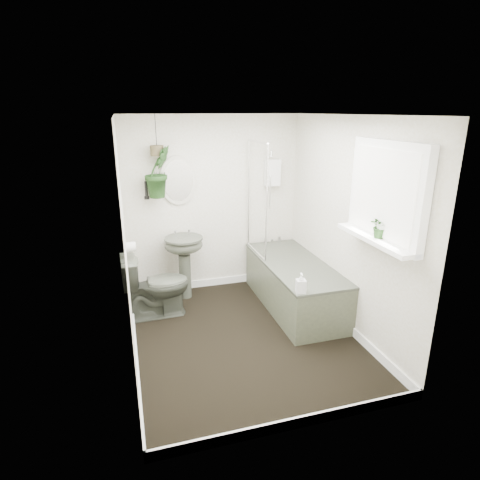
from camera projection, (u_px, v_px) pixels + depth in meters
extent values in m
cube|color=black|center=(244.00, 336.00, 4.37)|extent=(2.30, 2.80, 0.02)
cube|color=white|center=(245.00, 114.00, 3.65)|extent=(2.30, 2.80, 0.02)
cube|color=white|center=(213.00, 205.00, 5.30)|extent=(2.30, 0.02, 2.30)
cube|color=white|center=(305.00, 294.00, 2.72)|extent=(2.30, 0.02, 2.30)
cube|color=white|center=(124.00, 245.00, 3.70)|extent=(0.02, 2.80, 2.30)
cube|color=white|center=(347.00, 226.00, 4.32)|extent=(0.02, 2.80, 2.30)
cube|color=white|center=(244.00, 332.00, 4.35)|extent=(2.30, 2.80, 0.10)
cube|color=white|center=(272.00, 173.00, 5.32)|extent=(0.20, 0.10, 0.35)
ellipsoid|color=beige|center=(178.00, 180.00, 5.03)|extent=(0.46, 0.03, 0.62)
cylinder|color=black|center=(146.00, 190.00, 4.94)|extent=(0.04, 0.04, 0.22)
cylinder|color=white|center=(131.00, 247.00, 4.43)|extent=(0.11, 0.11, 0.11)
cube|color=white|center=(387.00, 193.00, 3.51)|extent=(0.08, 1.00, 0.90)
cube|color=white|center=(375.00, 239.00, 3.62)|extent=(0.18, 1.00, 0.04)
cube|color=white|center=(382.00, 193.00, 3.50)|extent=(0.01, 0.86, 0.76)
imported|color=#3D4136|center=(156.00, 285.00, 4.70)|extent=(0.77, 0.46, 0.77)
imported|color=black|center=(381.00, 226.00, 3.57)|extent=(0.23, 0.22, 0.22)
imported|color=black|center=(158.00, 172.00, 4.81)|extent=(0.43, 0.41, 0.62)
imported|color=#37312F|center=(301.00, 283.00, 4.03)|extent=(0.11, 0.11, 0.21)
cylinder|color=#483F27|center=(157.00, 151.00, 4.74)|extent=(0.16, 0.16, 0.12)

